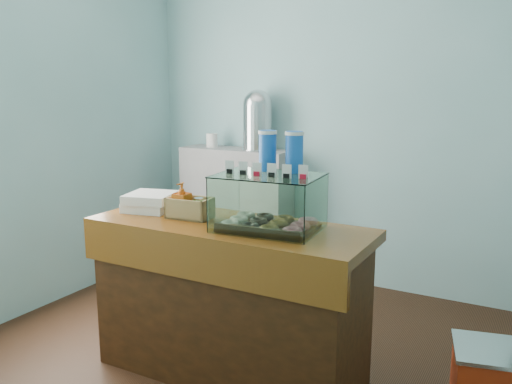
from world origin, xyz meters
The scene contains 8 objects.
ground centered at (0.00, 0.00, 0.00)m, with size 3.50×3.50×0.00m, color black.
room_shell centered at (0.03, 0.01, 1.71)m, with size 3.54×3.04×2.82m.
counter centered at (0.00, -0.25, 0.46)m, with size 1.60×0.60×0.90m.
back_shelf centered at (-0.90, 1.32, 0.55)m, with size 1.00×0.32×1.10m, color gray.
display_case centered at (0.25, -0.21, 1.07)m, with size 0.57×0.44×0.51m.
condiment_crate centered at (-0.28, -0.25, 0.97)m, with size 0.26×0.18×0.20m.
pastry_boxes centered at (-0.59, -0.21, 0.95)m, with size 0.33×0.33×0.11m.
coffee_urn centered at (-0.69, 1.33, 1.37)m, with size 0.28×0.28×0.51m.
Camera 1 is at (1.54, -2.71, 1.67)m, focal length 38.00 mm.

